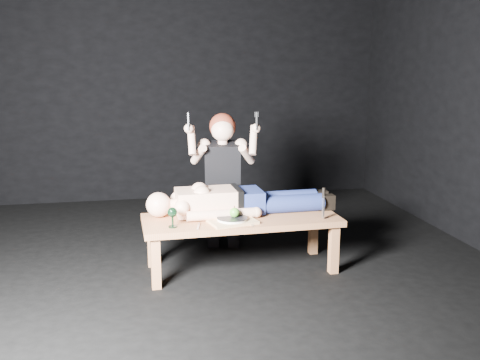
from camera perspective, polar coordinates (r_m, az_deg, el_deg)
The scene contains 13 objects.
ground at distance 4.67m, azimuth -3.42°, elevation -9.02°, with size 5.00×5.00×0.00m, color black.
back_wall at distance 6.84m, azimuth -6.48°, elevation 10.53°, with size 5.00×5.00×0.00m, color black.
table at distance 4.53m, azimuth 0.12°, elevation -6.63°, with size 1.59×0.60×0.45m, color #9F6D47.
lying_man at distance 4.58m, azimuth 0.30°, elevation -1.80°, with size 1.57×0.48×0.26m, color #E8AE92, non-canonical shape.
kneeling_woman at distance 4.95m, azimuth -1.79°, elevation 0.04°, with size 0.69×0.77×1.29m, color black, non-canonical shape.
serving_tray at distance 4.32m, azimuth -0.82°, elevation -4.32°, with size 0.36×0.26×0.02m, color tan.
plate at distance 4.31m, azimuth -0.82°, elevation -4.07°, with size 0.24×0.24×0.02m, color white.
apple at distance 4.31m, azimuth -0.58°, elevation -3.41°, with size 0.08×0.08×0.08m, color green.
goblet at distance 4.21m, azimuth -7.05°, elevation -3.89°, with size 0.08×0.08×0.16m, color black, non-canonical shape.
fork_flat at distance 4.23m, azimuth -4.35°, elevation -4.81°, with size 0.01×0.17×0.01m, color #B2B2B7.
knife_flat at distance 4.29m, azimuth 1.02°, elevation -4.53°, with size 0.01×0.17×0.01m, color #B2B2B7.
spoon_flat at distance 4.36m, azimuth 0.85°, elevation -4.25°, with size 0.01×0.17×0.01m, color #B2B2B7.
carving_knife at distance 4.43m, azimuth 8.69°, elevation -2.43°, with size 0.03×0.04×0.26m, color #B2B2B7, non-canonical shape.
Camera 1 is at (-0.57, -4.32, 1.69)m, focal length 40.92 mm.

